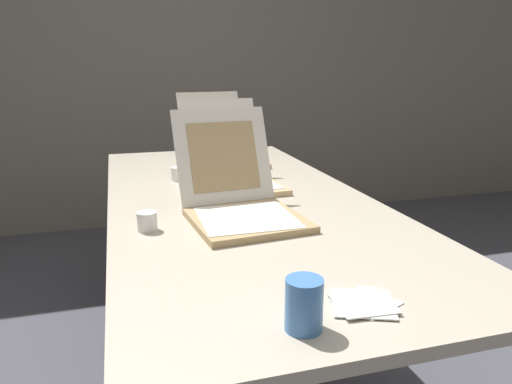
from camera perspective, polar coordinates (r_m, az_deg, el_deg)
The scene contains 9 objects.
wall_back at distance 3.82m, azimuth -10.29°, elevation 15.70°, with size 10.00×0.10×2.60m, color gray.
table at distance 1.82m, azimuth -2.00°, elevation -2.07°, with size 0.95×2.10×0.76m.
pizza_box_front at distance 1.54m, azimuth -1.75°, elevation -1.43°, with size 0.38×0.49×0.34m.
pizza_box_middle at distance 1.96m, azimuth -2.72°, elevation 2.10°, with size 0.37×0.48×0.34m.
pizza_box_back at distance 2.41m, azimuth -3.98°, elevation 4.58°, with size 0.39×0.48×0.34m.
cup_white_near_left at distance 1.48m, azimuth -12.80°, elevation -3.41°, with size 0.06×0.06×0.06m, color white.
cup_white_far at distance 2.09m, azimuth -9.23°, elevation 2.15°, with size 0.06×0.06×0.06m, color white.
cup_printed_front at distance 0.93m, azimuth 5.71°, elevation -13.15°, with size 0.07×0.07×0.10m, color #477FCC.
napkin_pile at distance 1.05m, azimuth 12.68°, elevation -12.68°, with size 0.17×0.16×0.01m.
Camera 1 is at (-0.43, -1.11, 1.25)m, focal length 33.70 mm.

